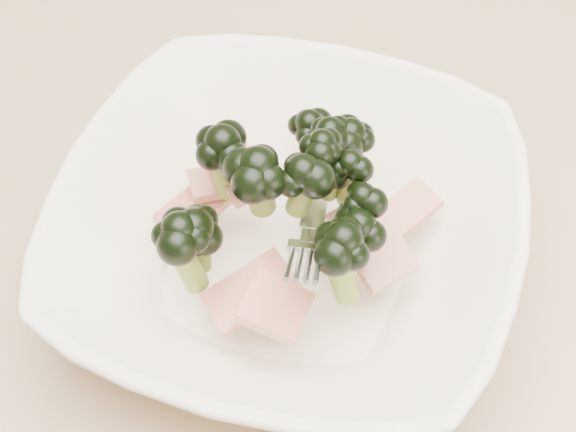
# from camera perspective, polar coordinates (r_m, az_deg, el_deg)

# --- Properties ---
(dining_table) EXTENTS (1.20, 0.80, 0.75)m
(dining_table) POSITION_cam_1_polar(r_m,az_deg,el_deg) (0.63, 7.17, -6.60)
(dining_table) COLOR tan
(dining_table) RESTS_ON ground
(broccoli_dish) EXTENTS (0.35, 0.35, 0.12)m
(broccoli_dish) POSITION_cam_1_polar(r_m,az_deg,el_deg) (0.50, 0.01, -0.79)
(broccoli_dish) COLOR white
(broccoli_dish) RESTS_ON dining_table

